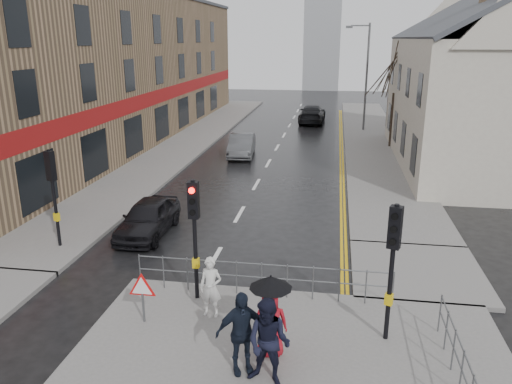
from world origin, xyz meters
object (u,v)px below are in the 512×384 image
(pedestrian_with_umbrella, at_px, (270,312))
(pedestrian_b, at_px, (269,343))
(pedestrian_a, at_px, (211,287))
(car_parked, at_px, (148,218))
(car_mid, at_px, (242,145))
(pedestrian_d, at_px, (241,333))

(pedestrian_with_umbrella, bearing_deg, pedestrian_b, -84.49)
(pedestrian_a, bearing_deg, pedestrian_with_umbrella, -33.53)
(pedestrian_b, xyz_separation_m, pedestrian_with_umbrella, (-0.09, 0.98, 0.13))
(pedestrian_with_umbrella, distance_m, car_parked, 8.80)
(car_parked, bearing_deg, pedestrian_with_umbrella, -51.26)
(pedestrian_b, height_order, car_mid, pedestrian_b)
(pedestrian_a, xyz_separation_m, pedestrian_d, (1.18, -2.10, 0.13))
(car_parked, bearing_deg, pedestrian_a, -55.20)
(pedestrian_b, bearing_deg, pedestrian_with_umbrella, 108.77)
(pedestrian_b, height_order, pedestrian_d, pedestrian_b)
(pedestrian_with_umbrella, height_order, car_mid, pedestrian_with_umbrella)
(pedestrian_with_umbrella, relative_size, pedestrian_d, 1.05)
(pedestrian_d, height_order, car_mid, pedestrian_d)
(pedestrian_a, xyz_separation_m, car_parked, (-3.75, 5.43, -0.29))
(pedestrian_a, height_order, pedestrian_d, pedestrian_d)
(car_mid, bearing_deg, pedestrian_with_umbrella, -82.92)
(pedestrian_a, bearing_deg, car_parked, 130.88)
(pedestrian_a, xyz_separation_m, pedestrian_with_umbrella, (1.72, -1.44, 0.29))
(pedestrian_with_umbrella, relative_size, car_parked, 0.51)
(pedestrian_with_umbrella, height_order, pedestrian_d, pedestrian_with_umbrella)
(car_parked, bearing_deg, pedestrian_b, -54.45)
(pedestrian_b, bearing_deg, pedestrian_d, 167.11)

